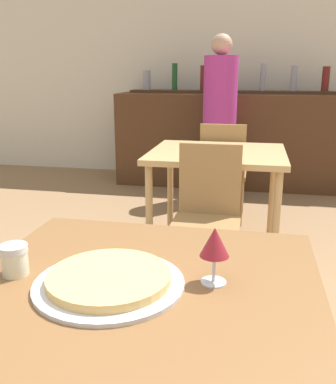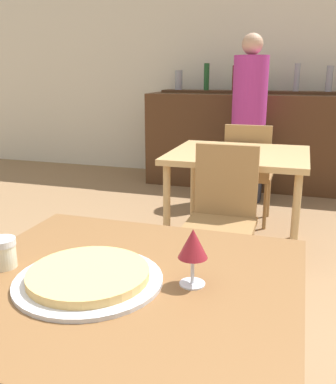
{
  "view_description": "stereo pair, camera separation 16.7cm",
  "coord_description": "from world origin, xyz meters",
  "views": [
    {
      "loc": [
        0.28,
        -1.03,
        1.3
      ],
      "look_at": [
        -0.04,
        0.55,
        0.84
      ],
      "focal_mm": 40.0,
      "sensor_mm": 36.0,
      "label": 1
    },
    {
      "loc": [
        0.44,
        -0.98,
        1.3
      ],
      "look_at": [
        -0.04,
        0.55,
        0.84
      ],
      "focal_mm": 40.0,
      "sensor_mm": 36.0,
      "label": 2
    }
  ],
  "objects": [
    {
      "name": "chair_far_side_back",
      "position": [
        0.03,
        2.62,
        0.5
      ],
      "size": [
        0.4,
        0.4,
        0.88
      ],
      "rotation": [
        0.0,
        0.0,
        3.14
      ],
      "color": "olive",
      "rests_on": "ground_plane"
    },
    {
      "name": "cheese_shaker",
      "position": [
        -0.36,
        -0.03,
        0.79
      ],
      "size": [
        0.08,
        0.08,
        0.09
      ],
      "color": "beige",
      "rests_on": "dining_table_near"
    },
    {
      "name": "person_standing",
      "position": [
        -0.08,
        3.37,
        0.89
      ],
      "size": [
        0.34,
        0.34,
        1.65
      ],
      "color": "#2D2D38",
      "rests_on": "ground_plane"
    },
    {
      "name": "wine_glass",
      "position": [
        0.19,
        0.03,
        0.86
      ],
      "size": [
        0.08,
        0.08,
        0.16
      ],
      "color": "silver",
      "rests_on": "dining_table_near"
    },
    {
      "name": "chair_far_side_front",
      "position": [
        0.03,
        1.42,
        0.5
      ],
      "size": [
        0.4,
        0.4,
        0.88
      ],
      "color": "olive",
      "rests_on": "ground_plane"
    },
    {
      "name": "bar_counter",
      "position": [
        0.0,
        3.95,
        0.53
      ],
      "size": [
        2.6,
        0.56,
        1.06
      ],
      "color": "#4C2D19",
      "rests_on": "ground_plane"
    },
    {
      "name": "wall_back",
      "position": [
        0.0,
        4.46,
        1.4
      ],
      "size": [
        8.0,
        0.05,
        2.8
      ],
      "color": "silver",
      "rests_on": "ground_plane"
    },
    {
      "name": "dining_table_far",
      "position": [
        0.03,
        2.02,
        0.66
      ],
      "size": [
        0.96,
        0.86,
        0.75
      ],
      "color": "tan",
      "rests_on": "ground_plane"
    },
    {
      "name": "pizza_tray",
      "position": [
        -0.08,
        -0.04,
        0.76
      ],
      "size": [
        0.4,
        0.4,
        0.04
      ],
      "color": "silver",
      "rests_on": "dining_table_near"
    },
    {
      "name": "bar_back_shelf",
      "position": [
        -0.0,
        4.09,
        1.13
      ],
      "size": [
        2.39,
        0.24,
        0.33
      ],
      "color": "#4C2D19",
      "rests_on": "bar_counter"
    },
    {
      "name": "dining_table_near",
      "position": [
        0.0,
        0.0,
        0.66
      ],
      "size": [
        0.96,
        0.89,
        0.74
      ],
      "color": "brown",
      "rests_on": "ground_plane"
    }
  ]
}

